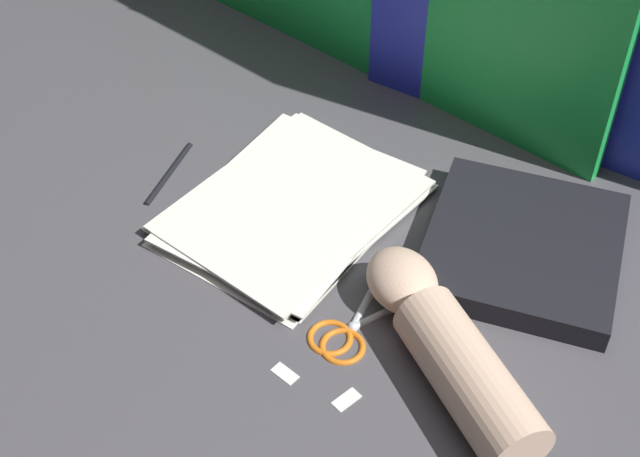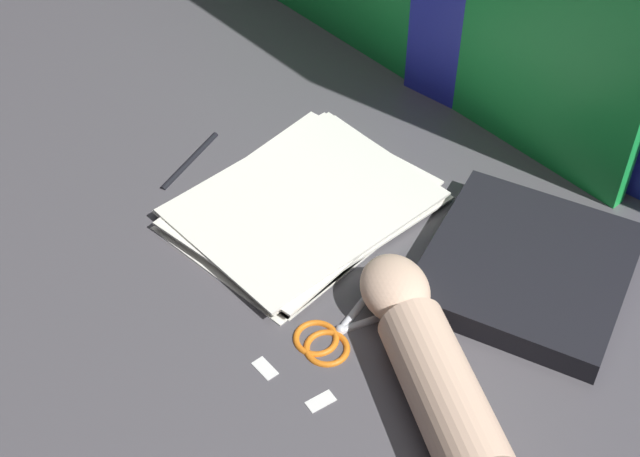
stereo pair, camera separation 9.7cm
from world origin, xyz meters
TOP-DOWN VIEW (x-y plane):
  - ground_plane at (0.00, 0.00)m, footprint 6.00×6.00m
  - paper_stack at (-0.06, 0.05)m, footprint 0.24×0.31m
  - book_closed at (0.20, 0.15)m, footprint 0.27×0.28m
  - scissors at (0.11, -0.05)m, footprint 0.09×0.18m
  - hand_forearm at (0.22, -0.04)m, footprint 0.28×0.20m
  - paper_scrap_near at (0.16, -0.13)m, footprint 0.02×0.03m
  - paper_scrap_mid at (0.09, -0.15)m, footprint 0.03×0.02m
  - pen at (-0.22, 0.01)m, footprint 0.04×0.12m

SIDE VIEW (x-z plane):
  - ground_plane at x=0.00m, z-range 0.00..0.00m
  - paper_scrap_near at x=0.16m, z-range 0.00..0.00m
  - paper_scrap_mid at x=0.09m, z-range 0.00..0.00m
  - pen at x=-0.22m, z-range 0.00..0.01m
  - scissors at x=0.11m, z-range 0.00..0.01m
  - paper_stack at x=-0.06m, z-range 0.00..0.02m
  - book_closed at x=0.20m, z-range 0.00..0.03m
  - hand_forearm at x=0.22m, z-range 0.00..0.07m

